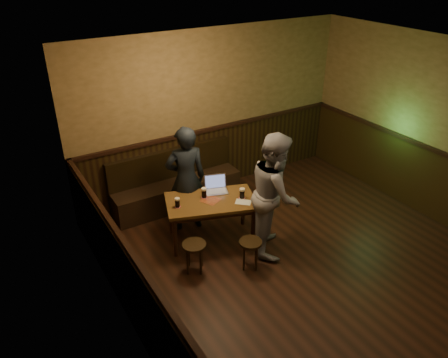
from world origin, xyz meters
name	(u,v)px	position (x,y,z in m)	size (l,w,h in m)	color
room	(324,194)	(0.00, 0.22, 1.20)	(5.04, 6.04, 2.84)	black
bench	(176,188)	(-0.87, 2.75, 0.31)	(2.20, 0.50, 0.95)	black
pub_table	(211,205)	(-0.87, 1.56, 0.59)	(1.44, 1.11, 0.69)	#553818
stool_left	(194,249)	(-1.41, 1.06, 0.35)	(0.39, 0.39, 0.44)	black
stool_right	(250,246)	(-0.73, 0.74, 0.34)	(0.36, 0.36, 0.42)	black
pint_left	(177,203)	(-1.35, 1.64, 0.75)	(0.09, 0.09, 0.14)	maroon
pint_mid	(204,193)	(-0.91, 1.68, 0.76)	(0.10, 0.10, 0.16)	maroon
pint_right	(242,193)	(-0.45, 1.38, 0.76)	(0.10, 0.10, 0.16)	maroon
laptop	(216,187)	(-0.66, 1.76, 0.74)	(0.39, 0.35, 0.23)	silver
menu	(243,202)	(-0.50, 1.27, 0.68)	(0.22, 0.15, 0.00)	silver
person_suit	(186,179)	(-1.01, 2.06, 0.84)	(0.61, 0.40, 1.67)	black
person_grey	(275,193)	(-0.19, 0.95, 0.89)	(0.87, 0.68, 1.78)	gray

